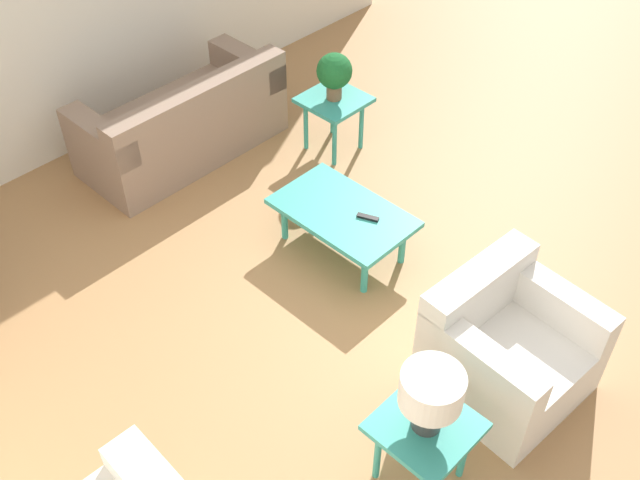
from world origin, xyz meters
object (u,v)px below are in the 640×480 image
object	(u,v)px
side_table_lamp	(424,433)
potted_plant	(334,73)
side_table_plant	(334,106)
coffee_table	(343,215)
sofa	(184,124)
table_lamp	(431,394)
armchair	(505,348)

from	to	relation	value
side_table_lamp	potted_plant	bearing A→B (deg)	-38.02
side_table_plant	coffee_table	bearing A→B (deg)	136.23
side_table_lamp	potted_plant	world-z (taller)	potted_plant
sofa	side_table_lamp	distance (m)	3.54
coffee_table	side_table_lamp	distance (m)	1.92
side_table_plant	side_table_lamp	distance (m)	3.20
potted_plant	table_lamp	world-z (taller)	table_lamp
armchair	table_lamp	distance (m)	0.99
sofa	table_lamp	xyz separation A→B (m)	(-3.38, 1.03, 0.48)
sofa	armchair	distance (m)	3.33
side_table_plant	table_lamp	size ratio (longest dim) A/B	1.23
sofa	side_table_lamp	world-z (taller)	sofa
sofa	coffee_table	bearing A→B (deg)	91.13
coffee_table	side_table_plant	world-z (taller)	side_table_plant
side_table_plant	side_table_lamp	bearing A→B (deg)	141.98
sofa	side_table_lamp	bearing A→B (deg)	72.87
coffee_table	sofa	bearing A→B (deg)	1.25
sofa	coffee_table	xyz separation A→B (m)	(-1.79, -0.04, 0.04)
armchair	side_table_plant	size ratio (longest dim) A/B	1.80
side_table_plant	side_table_lamp	world-z (taller)	same
table_lamp	side_table_lamp	bearing A→B (deg)	-90.00
armchair	potted_plant	xyz separation A→B (m)	(2.47, -1.10, 0.43)
armchair	table_lamp	size ratio (longest dim) A/B	2.22
side_table_plant	side_table_lamp	xyz separation A→B (m)	(-2.52, 1.97, 0.00)
coffee_table	table_lamp	size ratio (longest dim) A/B	2.45
potted_plant	coffee_table	bearing A→B (deg)	136.23
side_table_plant	table_lamp	bearing A→B (deg)	141.98
armchair	coffee_table	xyz separation A→B (m)	(1.53, -0.20, 0.02)
potted_plant	table_lamp	bearing A→B (deg)	141.98
side_table_lamp	potted_plant	distance (m)	3.22
potted_plant	armchair	bearing A→B (deg)	156.00
table_lamp	coffee_table	bearing A→B (deg)	-34.11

